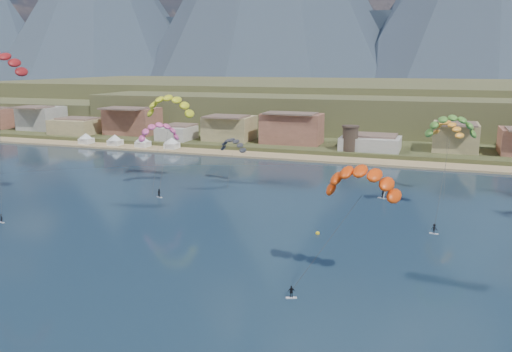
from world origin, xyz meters
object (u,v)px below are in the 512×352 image
at_px(watchtower, 350,138).
at_px(windsurfer, 384,193).
at_px(kitesurfer_orange, 362,176).
at_px(kitesurfer_green, 452,124).
at_px(kitesurfer_yellow, 169,103).
at_px(buoy, 318,233).

distance_m(watchtower, windsurfer, 55.06).
bearing_deg(kitesurfer_orange, kitesurfer_green, 73.58).
bearing_deg(kitesurfer_green, watchtower, 115.95).
distance_m(kitesurfer_yellow, kitesurfer_green, 68.21).
relative_size(kitesurfer_yellow, kitesurfer_green, 1.11).
bearing_deg(windsurfer, kitesurfer_orange, -88.63).
bearing_deg(buoy, kitesurfer_orange, -62.55).
distance_m(watchtower, kitesurfer_yellow, 67.84).
distance_m(kitesurfer_yellow, windsurfer, 57.96).
bearing_deg(windsurfer, kitesurfer_green, -32.64).
relative_size(watchtower, kitesurfer_green, 0.37).
bearing_deg(kitesurfer_yellow, windsurfer, 1.84).
bearing_deg(windsurfer, watchtower, 107.27).
distance_m(watchtower, buoy, 83.18).
relative_size(kitesurfer_orange, kitesurfer_green, 0.83).
bearing_deg(buoy, watchtower, 95.06).
relative_size(watchtower, kitesurfer_orange, 0.44).
bearing_deg(kitesurfer_green, kitesurfer_orange, -106.42).
height_order(watchtower, kitesurfer_yellow, kitesurfer_yellow).
height_order(windsurfer, buoy, windsurfer).
xyz_separation_m(kitesurfer_orange, buoy, (-10.16, 19.56, -15.61)).
bearing_deg(kitesurfer_orange, buoy, 117.45).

